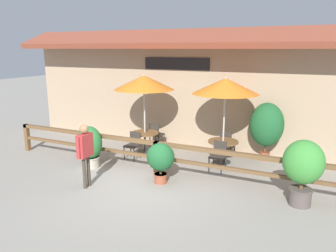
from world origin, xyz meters
TOP-DOWN VIEW (x-y plane):
  - ground_plane at (0.00, 0.00)m, footprint 60.00×60.00m
  - building_facade at (-0.00, 4.10)m, footprint 14.28×1.49m
  - patio_railing at (0.00, 1.05)m, footprint 10.40×0.14m
  - patio_umbrella_near at (-1.27, 2.66)m, footprint 2.03×2.03m
  - dining_table_near at (-1.27, 2.66)m, footprint 0.94×0.94m
  - chair_near_streetside at (-1.29, 1.90)m, footprint 0.44×0.44m
  - chair_near_wallside at (-1.23, 3.41)m, footprint 0.47×0.47m
  - patio_umbrella_middle at (1.48, 2.76)m, footprint 2.03×2.03m
  - dining_table_middle at (1.48, 2.76)m, footprint 0.94×0.94m
  - chair_middle_streetside at (1.55, 2.02)m, footprint 0.44×0.44m
  - chair_middle_wallside at (1.41, 3.49)m, footprint 0.47×0.47m
  - potted_plant_small_flowering at (0.42, 0.47)m, footprint 0.76×0.68m
  - potted_plant_corner_fern at (-2.06, 0.65)m, footprint 0.77×0.69m
  - potted_plant_entrance_palm at (3.91, 0.67)m, footprint 0.91×0.82m
  - potted_plant_broad_leaf at (2.65, 3.55)m, footprint 1.07×0.96m
  - pedestrian at (-1.19, -0.61)m, footprint 0.23×0.59m

SIDE VIEW (x-z plane):
  - ground_plane at x=0.00m, z-range 0.00..0.00m
  - chair_near_streetside at x=-1.29m, z-range 0.06..0.92m
  - chair_near_wallside at x=-1.23m, z-range 0.06..0.92m
  - chair_middle_streetside at x=1.55m, z-range 0.06..0.92m
  - chair_middle_wallside at x=1.41m, z-range 0.06..0.92m
  - dining_table_near at x=-1.27m, z-range 0.21..0.92m
  - dining_table_middle at x=1.48m, z-range 0.21..0.92m
  - potted_plant_corner_fern at x=-2.06m, z-range 0.03..1.30m
  - potted_plant_small_flowering at x=0.42m, z-range 0.13..1.23m
  - patio_railing at x=0.00m, z-range 0.22..1.17m
  - potted_plant_entrance_palm at x=3.91m, z-range 0.17..1.72m
  - pedestrian at x=-1.19m, z-range 0.24..1.91m
  - potted_plant_broad_leaf at x=2.65m, z-range 0.21..2.10m
  - building_facade at x=0.00m, z-range 0.05..4.28m
  - patio_umbrella_near at x=-1.27m, z-range 1.07..3.77m
  - patio_umbrella_middle at x=1.48m, z-range 1.07..3.77m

